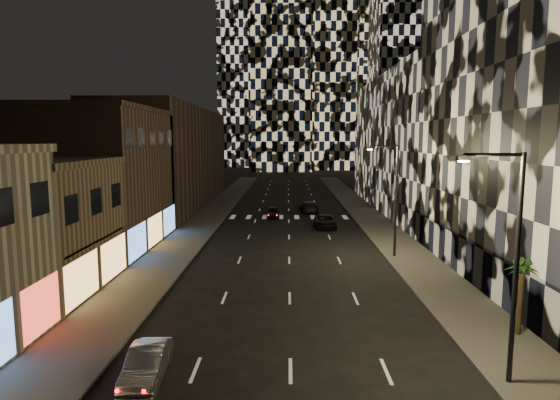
{
  "coord_description": "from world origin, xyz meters",
  "views": [
    {
      "loc": [
        -0.13,
        -7.49,
        9.61
      ],
      "look_at": [
        -0.6,
        20.32,
        6.0
      ],
      "focal_mm": 30.0,
      "sensor_mm": 36.0,
      "label": 1
    }
  ],
  "objects_px": {
    "car_dark_oncoming": "(309,207)",
    "palm_tree": "(522,272)",
    "car_dark_midlane": "(273,212)",
    "car_dark_rightlane": "(325,221)",
    "streetlight_near": "(511,252)",
    "car_silver_parked": "(147,364)",
    "streetlight_far": "(393,193)"
  },
  "relations": [
    {
      "from": "car_dark_oncoming",
      "to": "car_dark_rightlane",
      "type": "bearing_deg",
      "value": 90.58
    },
    {
      "from": "streetlight_near",
      "to": "palm_tree",
      "type": "distance_m",
      "value": 5.75
    },
    {
      "from": "streetlight_near",
      "to": "palm_tree",
      "type": "xyz_separation_m",
      "value": [
        2.81,
        4.57,
        -2.07
      ]
    },
    {
      "from": "car_dark_midlane",
      "to": "car_dark_rightlane",
      "type": "bearing_deg",
      "value": -48.55
    },
    {
      "from": "streetlight_far",
      "to": "car_dark_rightlane",
      "type": "distance_m",
      "value": 14.57
    },
    {
      "from": "car_dark_midlane",
      "to": "palm_tree",
      "type": "height_order",
      "value": "palm_tree"
    },
    {
      "from": "streetlight_far",
      "to": "car_dark_oncoming",
      "type": "bearing_deg",
      "value": 103.24
    },
    {
      "from": "car_dark_rightlane",
      "to": "palm_tree",
      "type": "xyz_separation_m",
      "value": [
        7.17,
        -28.53,
        2.6
      ]
    },
    {
      "from": "streetlight_far",
      "to": "car_dark_rightlane",
      "type": "bearing_deg",
      "value": 108.39
    },
    {
      "from": "streetlight_near",
      "to": "car_dark_midlane",
      "type": "bearing_deg",
      "value": 104.55
    },
    {
      "from": "car_silver_parked",
      "to": "palm_tree",
      "type": "relative_size",
      "value": 1.05
    },
    {
      "from": "streetlight_far",
      "to": "car_silver_parked",
      "type": "xyz_separation_m",
      "value": [
        -14.15,
        -19.8,
        -4.7
      ]
    },
    {
      "from": "car_dark_oncoming",
      "to": "car_silver_parked",
      "type": "bearing_deg",
      "value": 72.83
    },
    {
      "from": "car_silver_parked",
      "to": "car_dark_rightlane",
      "type": "height_order",
      "value": "car_dark_rightlane"
    },
    {
      "from": "car_silver_parked",
      "to": "car_dark_rightlane",
      "type": "bearing_deg",
      "value": 69.81
    },
    {
      "from": "car_silver_parked",
      "to": "car_dark_oncoming",
      "type": "distance_m",
      "value": 44.63
    },
    {
      "from": "streetlight_near",
      "to": "car_dark_oncoming",
      "type": "distance_m",
      "value": 44.61
    },
    {
      "from": "car_dark_midlane",
      "to": "car_dark_oncoming",
      "type": "distance_m",
      "value": 6.35
    },
    {
      "from": "car_dark_oncoming",
      "to": "car_dark_midlane",
      "type": "bearing_deg",
      "value": 36.81
    },
    {
      "from": "streetlight_far",
      "to": "car_silver_parked",
      "type": "relative_size",
      "value": 2.27
    },
    {
      "from": "car_dark_oncoming",
      "to": "palm_tree",
      "type": "bearing_deg",
      "value": 95.92
    },
    {
      "from": "streetlight_near",
      "to": "car_silver_parked",
      "type": "relative_size",
      "value": 2.27
    },
    {
      "from": "car_dark_oncoming",
      "to": "streetlight_near",
      "type": "bearing_deg",
      "value": 91.13
    },
    {
      "from": "car_dark_rightlane",
      "to": "streetlight_near",
      "type": "bearing_deg",
      "value": -82.6
    },
    {
      "from": "car_dark_midlane",
      "to": "streetlight_far",
      "type": "bearing_deg",
      "value": -63.02
    },
    {
      "from": "car_dark_oncoming",
      "to": "car_dark_rightlane",
      "type": "height_order",
      "value": "car_dark_oncoming"
    },
    {
      "from": "car_dark_rightlane",
      "to": "streetlight_far",
      "type": "bearing_deg",
      "value": -71.71
    },
    {
      "from": "car_dark_midlane",
      "to": "car_dark_rightlane",
      "type": "height_order",
      "value": "car_dark_rightlane"
    },
    {
      "from": "streetlight_near",
      "to": "streetlight_far",
      "type": "bearing_deg",
      "value": 90.0
    },
    {
      "from": "car_dark_midlane",
      "to": "car_dark_rightlane",
      "type": "distance_m",
      "value": 8.86
    },
    {
      "from": "car_dark_oncoming",
      "to": "palm_tree",
      "type": "relative_size",
      "value": 1.32
    },
    {
      "from": "streetlight_far",
      "to": "car_silver_parked",
      "type": "bearing_deg",
      "value": -125.55
    }
  ]
}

